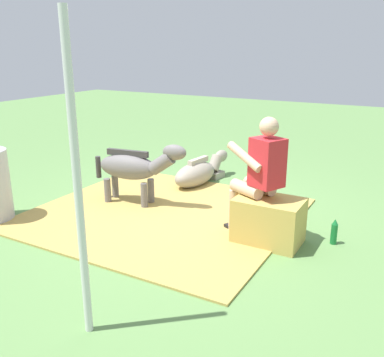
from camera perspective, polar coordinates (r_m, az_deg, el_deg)
ground_plane at (r=5.56m, az=-0.66°, el=-4.68°), size 24.00×24.00×0.00m
hay_patch at (r=5.54m, az=-3.87°, el=-4.66°), size 3.16×2.92×0.02m
hay_bale at (r=4.77m, az=10.11°, el=-5.54°), size 0.71×0.49×0.50m
person_seated at (r=4.69m, az=8.87°, el=0.86°), size 0.72×0.59×1.38m
pony_standing at (r=5.78m, az=-7.69°, el=1.48°), size 1.34×0.43×0.88m
pony_lying at (r=6.67m, az=0.91°, el=0.82°), size 0.50×1.35×0.42m
soda_bottle at (r=4.94m, az=18.33°, el=-6.73°), size 0.07×0.07×0.29m
tent_pole_left at (r=3.04m, az=-14.94°, el=-0.88°), size 0.06×0.06×2.32m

